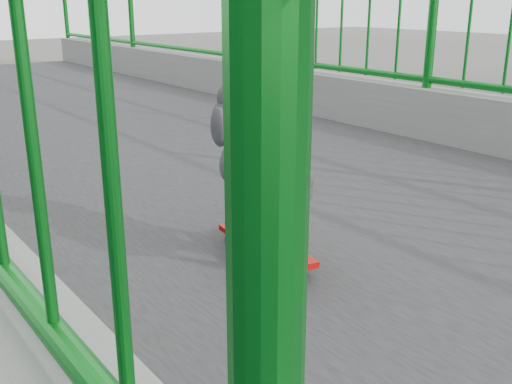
{
  "coord_description": "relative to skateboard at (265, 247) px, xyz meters",
  "views": [
    {
      "loc": [
        -1.63,
        3.71,
        7.82
      ],
      "look_at": [
        -0.52,
        5.18,
        7.22
      ],
      "focal_mm": 42.0,
      "sensor_mm": 36.0,
      "label": 1
    }
  ],
  "objects": [
    {
      "name": "skateboard",
      "position": [
        0.0,
        0.0,
        0.0
      ],
      "size": [
        0.18,
        0.44,
        0.06
      ],
      "rotation": [
        0.0,
        0.0,
        -0.13
      ],
      "color": "red",
      "rests_on": "footbridge"
    },
    {
      "name": "poodle",
      "position": [
        0.0,
        0.03,
        0.26
      ],
      "size": [
        0.27,
        0.55,
        0.46
      ],
      "rotation": [
        0.0,
        0.0,
        -0.13
      ],
      "color": "#2D2A2F",
      "rests_on": "skateboard"
    }
  ]
}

